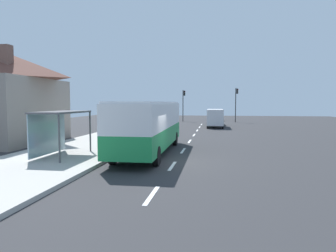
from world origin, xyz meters
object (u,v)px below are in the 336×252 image
recycling_bin_blue (110,143)px  sedan_far (216,116)px  white_van (215,117)px  bus_shelter (56,122)px  bus (149,124)px  recycling_bin_red (113,141)px  traffic_light_far_side (184,101)px  traffic_light_near_side (236,100)px  sedan_near (216,119)px

recycling_bin_blue → sedan_far: bearing=79.9°
white_van → bus_shelter: bearing=-109.8°
bus → recycling_bin_blue: size_ratio=11.62×
sedan_far → recycling_bin_blue: sedan_far is taller
recycling_bin_blue → recycling_bin_red: 0.70m
recycling_bin_red → traffic_light_far_side: traffic_light_far_side is taller
bus → recycling_bin_red: 2.79m
bus_shelter → recycling_bin_red: bearing=54.5°
traffic_light_far_side → traffic_light_near_side: bearing=-5.3°
bus → recycling_bin_blue: bearing=-174.1°
bus → recycling_bin_blue: 2.77m
bus → sedan_near: (4.01, 25.39, -1.05)m
sedan_near → traffic_light_near_side: bearing=65.8°
traffic_light_near_side → bus_shelter: 37.16m
bus_shelter → white_van: bearing=70.2°
traffic_light_near_side → traffic_light_far_side: bearing=174.7°
traffic_light_near_side → traffic_light_far_side: 8.64m
sedan_far → recycling_bin_blue: 36.91m
recycling_bin_blue → traffic_light_far_side: (1.10, 33.57, 2.81)m
sedan_near → bus_shelter: size_ratio=1.11×
traffic_light_far_side → bus_shelter: size_ratio=1.31×
bus → traffic_light_far_side: size_ratio=2.11×
recycling_bin_blue → sedan_near: bearing=75.8°
white_van → sedan_far: white_van is taller
sedan_near → traffic_light_far_side: bearing=124.3°
sedan_far → traffic_light_near_side: bearing=-48.1°
recycling_bin_blue → traffic_light_near_side: 34.31m
sedan_far → traffic_light_far_side: (-5.40, -2.76, 2.67)m
recycling_bin_red → traffic_light_near_side: 33.64m
sedan_far → traffic_light_near_side: 5.55m
traffic_light_near_side → bus_shelter: traffic_light_near_side is taller
white_van → recycling_bin_blue: bearing=-106.5°
recycling_bin_blue → bus_shelter: (-2.21, -2.40, 1.44)m
white_van → sedan_near: size_ratio=1.18×
white_van → recycling_bin_blue: size_ratio=5.51×
sedan_far → traffic_light_near_side: traffic_light_near_side is taller
recycling_bin_red → bus_shelter: size_ratio=0.24×
bus → traffic_light_near_side: (7.21, 32.51, 1.77)m
traffic_light_near_side → sedan_far: bearing=131.9°
sedan_far → bus_shelter: size_ratio=1.11×
recycling_bin_blue → traffic_light_far_side: size_ratio=0.18×
traffic_light_far_side → sedan_near: bearing=-55.7°
sedan_far → bus_shelter: (-8.71, -38.73, 1.31)m
sedan_near → sedan_far: same height
sedan_near → traffic_light_near_side: (3.20, 7.12, 2.82)m
sedan_near → sedan_far: size_ratio=1.00×
bus → white_van: size_ratio=2.11×
sedan_near → traffic_light_near_side: traffic_light_near_side is taller
traffic_light_near_side → bus_shelter: bearing=-108.7°
recycling_bin_red → traffic_light_near_side: bearing=73.2°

